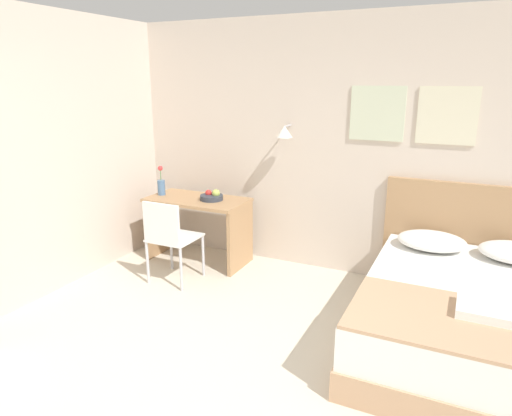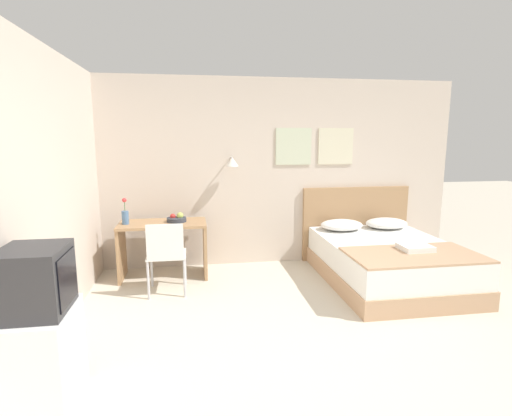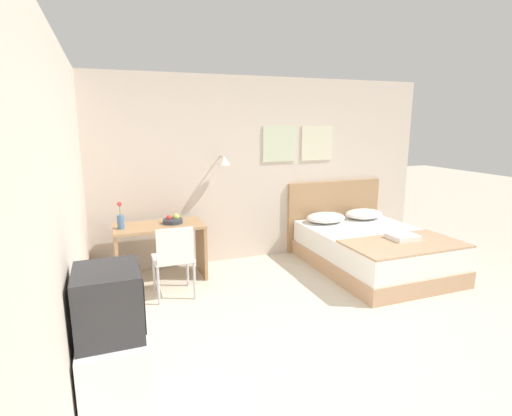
{
  "view_description": "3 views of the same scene",
  "coord_description": "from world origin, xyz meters",
  "px_view_note": "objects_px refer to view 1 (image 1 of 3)",
  "views": [
    {
      "loc": [
        1.22,
        -1.8,
        2.02
      ],
      "look_at": [
        -0.4,
        1.6,
        0.96
      ],
      "focal_mm": 32.0,
      "sensor_mm": 36.0,
      "label": 1
    },
    {
      "loc": [
        -1.1,
        -2.84,
        1.84
      ],
      "look_at": [
        -0.4,
        1.49,
        1.05
      ],
      "focal_mm": 28.0,
      "sensor_mm": 36.0,
      "label": 2
    },
    {
      "loc": [
        -2.09,
        -2.68,
        2.03
      ],
      "look_at": [
        -0.53,
        1.42,
        1.07
      ],
      "focal_mm": 28.0,
      "sensor_mm": 36.0,
      "label": 3
    }
  ],
  "objects_px": {
    "bed": "(465,319)",
    "headboard": "(473,241)",
    "desk_chair": "(169,235)",
    "fruit_bowl": "(212,197)",
    "throw_blanket": "(468,323)",
    "desk": "(198,218)",
    "folded_towel_near_foot": "(485,310)",
    "flower_vase": "(161,185)",
    "pillow_left": "(432,241)"
  },
  "relations": [
    {
      "from": "bed",
      "to": "headboard",
      "type": "distance_m",
      "value": 1.09
    },
    {
      "from": "desk_chair",
      "to": "fruit_bowl",
      "type": "distance_m",
      "value": 0.72
    },
    {
      "from": "throw_blanket",
      "to": "fruit_bowl",
      "type": "bearing_deg",
      "value": 153.94
    },
    {
      "from": "bed",
      "to": "throw_blanket",
      "type": "distance_m",
      "value": 0.65
    },
    {
      "from": "desk",
      "to": "headboard",
      "type": "bearing_deg",
      "value": 7.51
    },
    {
      "from": "throw_blanket",
      "to": "desk",
      "type": "bearing_deg",
      "value": 155.75
    },
    {
      "from": "folded_towel_near_foot",
      "to": "desk",
      "type": "distance_m",
      "value": 3.12
    },
    {
      "from": "headboard",
      "to": "throw_blanket",
      "type": "relative_size",
      "value": 1.11
    },
    {
      "from": "headboard",
      "to": "desk",
      "type": "bearing_deg",
      "value": -172.49
    },
    {
      "from": "desk_chair",
      "to": "bed",
      "type": "bearing_deg",
      "value": -0.57
    },
    {
      "from": "desk",
      "to": "desk_chair",
      "type": "xyz_separation_m",
      "value": [
        0.07,
        -0.65,
        0.02
      ]
    },
    {
      "from": "headboard",
      "to": "desk_chair",
      "type": "bearing_deg",
      "value": -159.57
    },
    {
      "from": "folded_towel_near_foot",
      "to": "desk_chair",
      "type": "bearing_deg",
      "value": 170.48
    },
    {
      "from": "throw_blanket",
      "to": "flower_vase",
      "type": "relative_size",
      "value": 4.33
    },
    {
      "from": "bed",
      "to": "pillow_left",
      "type": "xyz_separation_m",
      "value": [
        -0.34,
        0.74,
        0.34
      ]
    },
    {
      "from": "bed",
      "to": "throw_blanket",
      "type": "bearing_deg",
      "value": -90.0
    },
    {
      "from": "folded_towel_near_foot",
      "to": "pillow_left",
      "type": "bearing_deg",
      "value": 110.13
    },
    {
      "from": "pillow_left",
      "to": "desk_chair",
      "type": "xyz_separation_m",
      "value": [
        -2.4,
        -0.71,
        -0.08
      ]
    },
    {
      "from": "desk",
      "to": "desk_chair",
      "type": "bearing_deg",
      "value": -83.54
    },
    {
      "from": "headboard",
      "to": "flower_vase",
      "type": "height_order",
      "value": "headboard"
    },
    {
      "from": "desk_chair",
      "to": "flower_vase",
      "type": "relative_size",
      "value": 2.58
    },
    {
      "from": "headboard",
      "to": "fruit_bowl",
      "type": "height_order",
      "value": "headboard"
    },
    {
      "from": "pillow_left",
      "to": "flower_vase",
      "type": "bearing_deg",
      "value": -178.28
    },
    {
      "from": "flower_vase",
      "to": "throw_blanket",
      "type": "bearing_deg",
      "value": -20.7
    },
    {
      "from": "throw_blanket",
      "to": "bed",
      "type": "bearing_deg",
      "value": 90.0
    },
    {
      "from": "bed",
      "to": "desk",
      "type": "xyz_separation_m",
      "value": [
        -2.82,
        0.68,
        0.25
      ]
    },
    {
      "from": "pillow_left",
      "to": "desk_chair",
      "type": "bearing_deg",
      "value": -163.59
    },
    {
      "from": "pillow_left",
      "to": "desk",
      "type": "relative_size",
      "value": 0.54
    },
    {
      "from": "folded_towel_near_foot",
      "to": "flower_vase",
      "type": "height_order",
      "value": "flower_vase"
    },
    {
      "from": "pillow_left",
      "to": "desk",
      "type": "xyz_separation_m",
      "value": [
        -2.48,
        -0.06,
        -0.09
      ]
    },
    {
      "from": "desk",
      "to": "throw_blanket",
      "type": "bearing_deg",
      "value": -24.25
    },
    {
      "from": "throw_blanket",
      "to": "flower_vase",
      "type": "height_order",
      "value": "flower_vase"
    },
    {
      "from": "bed",
      "to": "pillow_left",
      "type": "distance_m",
      "value": 0.88
    },
    {
      "from": "bed",
      "to": "folded_towel_near_foot",
      "type": "xyz_separation_m",
      "value": [
        0.09,
        -0.45,
        0.32
      ]
    },
    {
      "from": "flower_vase",
      "to": "fruit_bowl",
      "type": "bearing_deg",
      "value": 4.55
    },
    {
      "from": "bed",
      "to": "desk",
      "type": "relative_size",
      "value": 1.82
    },
    {
      "from": "bed",
      "to": "desk_chair",
      "type": "relative_size",
      "value": 2.33
    },
    {
      "from": "throw_blanket",
      "to": "desk_chair",
      "type": "xyz_separation_m",
      "value": [
        -2.75,
        0.62,
        -0.02
      ]
    },
    {
      "from": "bed",
      "to": "desk_chair",
      "type": "height_order",
      "value": "desk_chair"
    },
    {
      "from": "desk",
      "to": "fruit_bowl",
      "type": "relative_size",
      "value": 4.41
    },
    {
      "from": "throw_blanket",
      "to": "fruit_bowl",
      "type": "relative_size",
      "value": 5.79
    },
    {
      "from": "pillow_left",
      "to": "throw_blanket",
      "type": "bearing_deg",
      "value": -75.58
    },
    {
      "from": "throw_blanket",
      "to": "fruit_bowl",
      "type": "distance_m",
      "value": 2.95
    },
    {
      "from": "headboard",
      "to": "desk_chair",
      "type": "distance_m",
      "value": 2.93
    },
    {
      "from": "folded_towel_near_foot",
      "to": "flower_vase",
      "type": "xyz_separation_m",
      "value": [
        -3.37,
        1.1,
        0.27
      ]
    },
    {
      "from": "pillow_left",
      "to": "desk_chair",
      "type": "distance_m",
      "value": 2.51
    },
    {
      "from": "folded_towel_near_foot",
      "to": "desk",
      "type": "relative_size",
      "value": 0.31
    },
    {
      "from": "headboard",
      "to": "desk",
      "type": "relative_size",
      "value": 1.46
    },
    {
      "from": "folded_towel_near_foot",
      "to": "flower_vase",
      "type": "relative_size",
      "value": 1.02
    },
    {
      "from": "desk_chair",
      "to": "flower_vase",
      "type": "height_order",
      "value": "flower_vase"
    }
  ]
}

